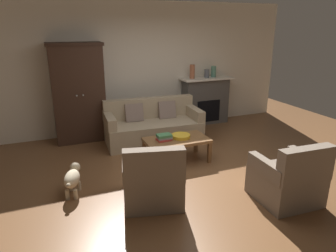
{
  "coord_description": "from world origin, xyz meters",
  "views": [
    {
      "loc": [
        -1.99,
        -4.11,
        2.29
      ],
      "look_at": [
        -0.01,
        0.82,
        0.55
      ],
      "focal_mm": 32.95,
      "sensor_mm": 36.0,
      "label": 1
    }
  ],
  "objects_px": {
    "fruit_bowl": "(181,136)",
    "dog": "(73,178)",
    "armchair_near_left": "(153,181)",
    "mantel_vase_slate": "(207,73)",
    "mantel_vase_jade": "(214,72)",
    "couch": "(153,127)",
    "coffee_table": "(177,142)",
    "armoire": "(78,93)",
    "armchair_near_right": "(288,180)",
    "mantel_vase_terracotta": "(192,72)",
    "book_stack": "(164,137)",
    "fireplace": "(205,100)"
  },
  "relations": [
    {
      "from": "couch",
      "to": "armoire",
      "type": "bearing_deg",
      "value": 153.76
    },
    {
      "from": "coffee_table",
      "to": "mantel_vase_terracotta",
      "type": "xyz_separation_m",
      "value": [
        1.16,
        1.81,
        0.91
      ]
    },
    {
      "from": "fireplace",
      "to": "armchair_near_right",
      "type": "bearing_deg",
      "value": -100.58
    },
    {
      "from": "fireplace",
      "to": "dog",
      "type": "relative_size",
      "value": 2.27
    },
    {
      "from": "mantel_vase_jade",
      "to": "fireplace",
      "type": "bearing_deg",
      "value": 174.31
    },
    {
      "from": "coffee_table",
      "to": "book_stack",
      "type": "height_order",
      "value": "book_stack"
    },
    {
      "from": "armoire",
      "to": "dog",
      "type": "relative_size",
      "value": 3.57
    },
    {
      "from": "fireplace",
      "to": "mantel_vase_jade",
      "type": "distance_m",
      "value": 0.7
    },
    {
      "from": "fireplace",
      "to": "armchair_near_left",
      "type": "relative_size",
      "value": 1.36
    },
    {
      "from": "armoire",
      "to": "mantel_vase_terracotta",
      "type": "distance_m",
      "value": 2.59
    },
    {
      "from": "fireplace",
      "to": "couch",
      "type": "xyz_separation_m",
      "value": [
        -1.6,
        -0.74,
        -0.25
      ]
    },
    {
      "from": "fireplace",
      "to": "mantel_vase_slate",
      "type": "relative_size",
      "value": 6.67
    },
    {
      "from": "mantel_vase_jade",
      "to": "armchair_near_left",
      "type": "xyz_separation_m",
      "value": [
        -2.55,
        -2.91,
        -0.93
      ]
    },
    {
      "from": "mantel_vase_jade",
      "to": "armchair_near_right",
      "type": "bearing_deg",
      "value": -103.4
    },
    {
      "from": "fireplace",
      "to": "mantel_vase_terracotta",
      "type": "xyz_separation_m",
      "value": [
        -0.38,
        -0.02,
        0.71
      ]
    },
    {
      "from": "dog",
      "to": "armoire",
      "type": "bearing_deg",
      "value": 79.99
    },
    {
      "from": "coffee_table",
      "to": "mantel_vase_slate",
      "type": "distance_m",
      "value": 2.52
    },
    {
      "from": "mantel_vase_terracotta",
      "to": "armchair_near_right",
      "type": "relative_size",
      "value": 0.36
    },
    {
      "from": "coffee_table",
      "to": "armchair_near_right",
      "type": "height_order",
      "value": "armchair_near_right"
    },
    {
      "from": "fireplace",
      "to": "mantel_vase_jade",
      "type": "xyz_separation_m",
      "value": [
        0.18,
        -0.02,
        0.68
      ]
    },
    {
      "from": "mantel_vase_jade",
      "to": "coffee_table",
      "type": "bearing_deg",
      "value": -133.63
    },
    {
      "from": "armoire",
      "to": "mantel_vase_terracotta",
      "type": "xyz_separation_m",
      "value": [
        2.57,
        0.06,
        0.29
      ]
    },
    {
      "from": "fruit_bowl",
      "to": "mantel_vase_jade",
      "type": "xyz_separation_m",
      "value": [
        1.63,
        1.78,
        0.8
      ]
    },
    {
      "from": "fruit_bowl",
      "to": "dog",
      "type": "bearing_deg",
      "value": -165.38
    },
    {
      "from": "armchair_near_left",
      "to": "fruit_bowl",
      "type": "bearing_deg",
      "value": 50.92
    },
    {
      "from": "mantel_vase_jade",
      "to": "armchair_near_left",
      "type": "height_order",
      "value": "mantel_vase_jade"
    },
    {
      "from": "mantel_vase_slate",
      "to": "armoire",
      "type": "bearing_deg",
      "value": -178.83
    },
    {
      "from": "mantel_vase_jade",
      "to": "dog",
      "type": "bearing_deg",
      "value": -147.14
    },
    {
      "from": "armchair_near_left",
      "to": "dog",
      "type": "xyz_separation_m",
      "value": [
        -0.97,
        0.63,
        -0.07
      ]
    },
    {
      "from": "fruit_bowl",
      "to": "mantel_vase_jade",
      "type": "height_order",
      "value": "mantel_vase_jade"
    },
    {
      "from": "couch",
      "to": "armchair_near_left",
      "type": "xyz_separation_m",
      "value": [
        -0.76,
        -2.18,
        -0.0
      ]
    },
    {
      "from": "mantel_vase_jade",
      "to": "fruit_bowl",
      "type": "bearing_deg",
      "value": -132.49
    },
    {
      "from": "armoire",
      "to": "couch",
      "type": "relative_size",
      "value": 1.01
    },
    {
      "from": "fireplace",
      "to": "couch",
      "type": "relative_size",
      "value": 0.64
    },
    {
      "from": "mantel_vase_slate",
      "to": "mantel_vase_jade",
      "type": "relative_size",
      "value": 0.73
    },
    {
      "from": "couch",
      "to": "armchair_near_left",
      "type": "relative_size",
      "value": 2.11
    },
    {
      "from": "couch",
      "to": "coffee_table",
      "type": "distance_m",
      "value": 1.09
    },
    {
      "from": "fruit_bowl",
      "to": "armchair_near_right",
      "type": "bearing_deg",
      "value": -66.18
    },
    {
      "from": "couch",
      "to": "dog",
      "type": "height_order",
      "value": "couch"
    },
    {
      "from": "armoire",
      "to": "coffee_table",
      "type": "xyz_separation_m",
      "value": [
        1.41,
        -1.75,
        -0.63
      ]
    },
    {
      "from": "mantel_vase_terracotta",
      "to": "armoire",
      "type": "bearing_deg",
      "value": -178.66
    },
    {
      "from": "mantel_vase_slate",
      "to": "mantel_vase_jade",
      "type": "bearing_deg",
      "value": 0.0
    },
    {
      "from": "coffee_table",
      "to": "fireplace",
      "type": "bearing_deg",
      "value": 49.79
    },
    {
      "from": "couch",
      "to": "mantel_vase_jade",
      "type": "bearing_deg",
      "value": 22.09
    },
    {
      "from": "fruit_bowl",
      "to": "book_stack",
      "type": "xyz_separation_m",
      "value": [
        -0.32,
        -0.01,
        0.02
      ]
    },
    {
      "from": "armchair_near_right",
      "to": "book_stack",
      "type": "bearing_deg",
      "value": 121.98
    },
    {
      "from": "coffee_table",
      "to": "mantel_vase_slate",
      "type": "relative_size",
      "value": 5.83
    },
    {
      "from": "couch",
      "to": "coffee_table",
      "type": "bearing_deg",
      "value": -86.8
    },
    {
      "from": "book_stack",
      "to": "armchair_near_right",
      "type": "height_order",
      "value": "armchair_near_right"
    },
    {
      "from": "couch",
      "to": "armchair_near_right",
      "type": "distance_m",
      "value": 2.98
    }
  ]
}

